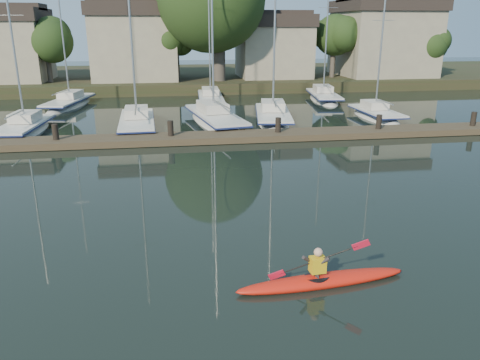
{
  "coord_description": "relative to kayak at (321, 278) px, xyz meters",
  "views": [
    {
      "loc": [
        -3.05,
        -11.3,
        6.06
      ],
      "look_at": [
        -0.81,
        3.28,
        1.2
      ],
      "focal_mm": 35.0,
      "sensor_mm": 36.0,
      "label": 1
    }
  ],
  "objects": [
    {
      "name": "sailboat_7",
      "position": [
        9.72,
        29.13,
        -0.36
      ],
      "size": [
        3.19,
        8.31,
        13.06
      ],
      "rotation": [
        0.0,
        0.0,
        -0.13
      ],
      "color": "silver",
      "rests_on": "ground"
    },
    {
      "name": "dock",
      "position": [
        -0.46,
        15.57,
        0.03
      ],
      "size": [
        34.0,
        2.0,
        1.8
      ],
      "color": "#4C3F2B",
      "rests_on": "ground"
    },
    {
      "name": "sailboat_2",
      "position": [
        -0.55,
        20.45,
        -0.37
      ],
      "size": [
        3.96,
        10.16,
        16.41
      ],
      "rotation": [
        0.0,
        0.0,
        0.17
      ],
      "color": "silver",
      "rests_on": "ground"
    },
    {
      "name": "ground",
      "position": [
        -0.46,
        1.57,
        -0.17
      ],
      "size": [
        160.0,
        160.0,
        0.0
      ],
      "primitive_type": "plane",
      "color": "black",
      "rests_on": "ground"
    },
    {
      "name": "sailboat_3",
      "position": [
        3.38,
        20.65,
        -0.38
      ],
      "size": [
        3.62,
        8.82,
        13.82
      ],
      "rotation": [
        0.0,
        0.0,
        -0.16
      ],
      "color": "silver",
      "rests_on": "ground"
    },
    {
      "name": "sailboat_6",
      "position": [
        -0.0,
        29.29,
        -0.35
      ],
      "size": [
        2.43,
        9.61,
        15.15
      ],
      "rotation": [
        0.0,
        0.0,
        -0.05
      ],
      "color": "silver",
      "rests_on": "ground"
    },
    {
      "name": "kayak",
      "position": [
        0.0,
        0.0,
        0.0
      ],
      "size": [
        4.43,
        0.98,
        1.41
      ],
      "rotation": [
        0.0,
        0.0,
        0.09
      ],
      "color": "red",
      "rests_on": "ground"
    },
    {
      "name": "sailboat_5",
      "position": [
        -11.33,
        29.1,
        -0.35
      ],
      "size": [
        3.55,
        8.86,
        14.29
      ],
      "rotation": [
        0.0,
        0.0,
        -0.18
      ],
      "color": "silver",
      "rests_on": "ground"
    },
    {
      "name": "shore",
      "position": [
        1.15,
        41.86,
        3.06
      ],
      "size": [
        90.0,
        25.25,
        12.75
      ],
      "color": "black",
      "rests_on": "ground"
    },
    {
      "name": "sailboat_4",
      "position": [
        10.69,
        20.63,
        -0.35
      ],
      "size": [
        2.14,
        6.67,
        11.26
      ],
      "rotation": [
        0.0,
        0.0,
        0.02
      ],
      "color": "silver",
      "rests_on": "ground"
    },
    {
      "name": "sailboat_0",
      "position": [
        -12.09,
        19.35,
        -0.36
      ],
      "size": [
        2.59,
        7.47,
        11.64
      ],
      "rotation": [
        0.0,
        0.0,
        -0.07
      ],
      "color": "silver",
      "rests_on": "ground"
    },
    {
      "name": "sailboat_1",
      "position": [
        -5.51,
        19.72,
        -0.36
      ],
      "size": [
        2.5,
        8.72,
        14.13
      ],
      "rotation": [
        0.0,
        0.0,
        0.04
      ],
      "color": "silver",
      "rests_on": "ground"
    }
  ]
}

